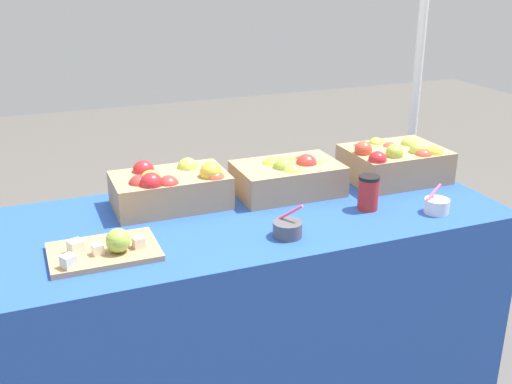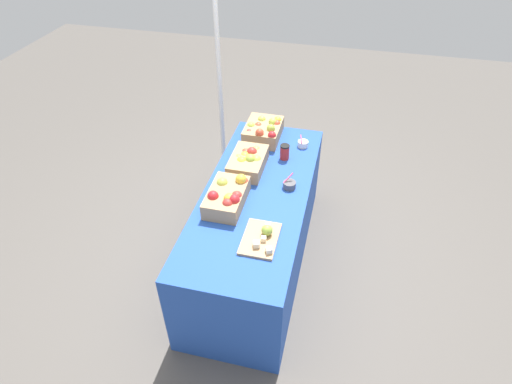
# 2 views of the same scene
# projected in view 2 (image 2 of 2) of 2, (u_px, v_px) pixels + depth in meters

# --- Properties ---
(ground_plane) EXTENTS (10.00, 10.00, 0.00)m
(ground_plane) POSITION_uv_depth(u_px,v_px,m) (256.00, 259.00, 3.60)
(ground_plane) COLOR #56514C
(table) EXTENTS (1.90, 0.76, 0.74)m
(table) POSITION_uv_depth(u_px,v_px,m) (256.00, 228.00, 3.36)
(table) COLOR #234CAD
(table) RESTS_ON ground_plane
(apple_crate_left) EXTENTS (0.38, 0.29, 0.18)m
(apple_crate_left) POSITION_uv_depth(u_px,v_px,m) (264.00, 130.00, 3.64)
(apple_crate_left) COLOR tan
(apple_crate_left) RESTS_ON table
(apple_crate_middle) EXTENTS (0.39, 0.25, 0.15)m
(apple_crate_middle) POSITION_uv_depth(u_px,v_px,m) (248.00, 161.00, 3.31)
(apple_crate_middle) COLOR tan
(apple_crate_middle) RESTS_ON table
(apple_crate_right) EXTENTS (0.41, 0.25, 0.17)m
(apple_crate_right) POSITION_uv_depth(u_px,v_px,m) (228.00, 196.00, 2.97)
(apple_crate_right) COLOR tan
(apple_crate_right) RESTS_ON table
(cutting_board_front) EXTENTS (0.33, 0.22, 0.09)m
(cutting_board_front) POSITION_uv_depth(u_px,v_px,m) (262.00, 237.00, 2.73)
(cutting_board_front) COLOR tan
(cutting_board_front) RESTS_ON table
(sample_bowl_near) EXTENTS (0.10, 0.10, 0.11)m
(sample_bowl_near) POSITION_uv_depth(u_px,v_px,m) (289.00, 185.00, 3.15)
(sample_bowl_near) COLOR #4C4C51
(sample_bowl_near) RESTS_ON table
(sample_bowl_mid) EXTENTS (0.09, 0.09, 0.10)m
(sample_bowl_mid) POSITION_uv_depth(u_px,v_px,m) (303.00, 144.00, 3.57)
(sample_bowl_mid) COLOR silver
(sample_bowl_mid) RESTS_ON table
(coffee_cup) EXTENTS (0.07, 0.07, 0.13)m
(coffee_cup) POSITION_uv_depth(u_px,v_px,m) (285.00, 152.00, 3.41)
(coffee_cup) COLOR red
(coffee_cup) RESTS_ON table
(tent_pole) EXTENTS (0.04, 0.04, 2.17)m
(tent_pole) POSITION_uv_depth(u_px,v_px,m) (219.00, 72.00, 3.91)
(tent_pole) COLOR white
(tent_pole) RESTS_ON ground_plane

